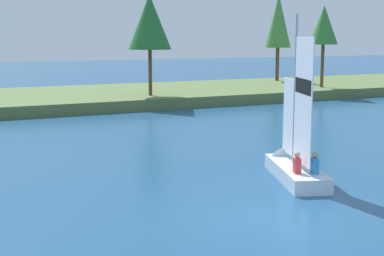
{
  "coord_description": "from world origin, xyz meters",
  "views": [
    {
      "loc": [
        -8.0,
        -11.86,
        4.77
      ],
      "look_at": [
        1.62,
        7.84,
        1.2
      ],
      "focal_mm": 52.5,
      "sensor_mm": 36.0,
      "label": 1
    }
  ],
  "objects_px": {
    "shoreline_tree_centre": "(324,25)",
    "shoreline_tree_midright": "(278,22)",
    "sailboat": "(291,162)",
    "shoreline_tree_midleft": "(150,22)"
  },
  "relations": [
    {
      "from": "shoreline_tree_centre",
      "to": "shoreline_tree_midright",
      "type": "height_order",
      "value": "shoreline_tree_midright"
    },
    {
      "from": "shoreline_tree_midright",
      "to": "sailboat",
      "type": "bearing_deg",
      "value": -123.66
    },
    {
      "from": "shoreline_tree_midleft",
      "to": "shoreline_tree_midright",
      "type": "bearing_deg",
      "value": 24.78
    },
    {
      "from": "shoreline_tree_midleft",
      "to": "sailboat",
      "type": "height_order",
      "value": "shoreline_tree_midleft"
    },
    {
      "from": "shoreline_tree_midright",
      "to": "shoreline_tree_midleft",
      "type": "bearing_deg",
      "value": -155.22
    },
    {
      "from": "shoreline_tree_midleft",
      "to": "sailboat",
      "type": "relative_size",
      "value": 1.19
    },
    {
      "from": "shoreline_tree_midleft",
      "to": "sailboat",
      "type": "bearing_deg",
      "value": -98.39
    },
    {
      "from": "shoreline_tree_midright",
      "to": "shoreline_tree_centre",
      "type": "bearing_deg",
      "value": -95.15
    },
    {
      "from": "shoreline_tree_midleft",
      "to": "shoreline_tree_midright",
      "type": "distance_m",
      "value": 17.13
    },
    {
      "from": "shoreline_tree_midright",
      "to": "sailboat",
      "type": "distance_m",
      "value": 34.05
    }
  ]
}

